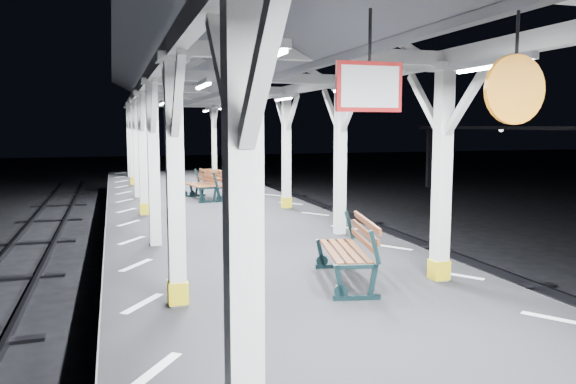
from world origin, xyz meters
name	(u,v)px	position (x,y,z in m)	size (l,w,h in m)	color
hazard_stripes_left	(155,371)	(-2.45, 0.00, 1.00)	(1.00, 48.00, 0.01)	silver
hazard_stripes_right	(560,320)	(2.45, 0.00, 1.00)	(1.00, 48.00, 0.01)	silver
canopy	(388,12)	(0.00, -0.01, 4.56)	(5.40, 49.00, 4.65)	silver
bench_mid	(352,249)	(0.67, 2.32, 1.53)	(1.05, 1.93, 0.99)	#12282A
bench_far	(213,184)	(0.36, 12.86, 1.50)	(1.25, 1.85, 0.94)	#12282A
bench_extra	(202,184)	(-0.02, 12.79, 1.51)	(0.98, 1.86, 0.96)	#12282A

